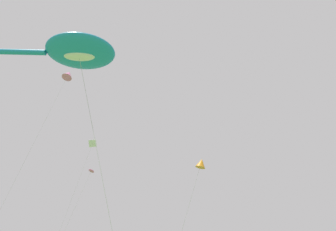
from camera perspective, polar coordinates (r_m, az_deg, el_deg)
name	(u,v)px	position (r m, az deg, el deg)	size (l,w,h in m)	color
big_show_kite	(75,52)	(20.84, -20.05, 13.22)	(8.00, 14.80, 17.29)	#1E8CBF
small_kite_streamer_purple	(90,151)	(33.13, -17.09, -7.51)	(2.42, 2.38, 17.60)	white
small_kite_triangle_green	(201,164)	(20.73, 7.39, -10.64)	(0.93, 4.18, 10.73)	orange
small_kite_bird_shape	(68,75)	(34.93, -21.47, 8.45)	(4.17, 1.37, 25.08)	pink
small_kite_diamond_red	(91,172)	(35.10, -16.88, -11.99)	(3.51, 2.46, 14.88)	pink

